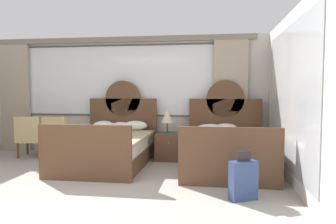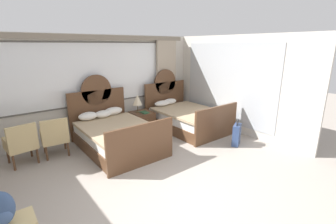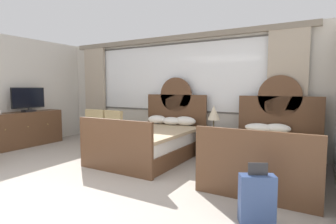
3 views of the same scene
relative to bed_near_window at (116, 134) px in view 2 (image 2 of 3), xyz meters
name	(u,v)px [view 2 (image 2 of 3)]	position (x,y,z in m)	size (l,w,h in m)	color
ground_plane	(184,205)	(-0.15, -2.64, -0.35)	(24.00, 24.00, 0.00)	#9E9389
wall_back_window	(87,84)	(-0.15, 1.23, 1.09)	(6.77, 0.22, 2.70)	beige
wall_right_mirror	(236,85)	(3.26, -0.98, 1.00)	(0.08, 4.46, 2.70)	beige
bed_near_window	(116,134)	(0.00, 0.00, 0.00)	(1.56, 2.26, 1.69)	brown
bed_near_mirror	(186,117)	(2.29, -0.01, -0.01)	(1.56, 2.26, 1.69)	brown
nightstand_between_beds	(142,121)	(1.15, 0.66, -0.07)	(0.60, 0.62, 0.56)	brown
table_lamp_on_nightstand	(137,100)	(1.06, 0.74, 0.56)	(0.27, 0.27, 0.52)	brown
book_on_nightstand	(145,112)	(1.17, 0.54, 0.22)	(0.18, 0.26, 0.03)	#285133
armchair_by_window_left	(55,136)	(-1.27, 0.43, 0.14)	(0.59, 0.59, 0.90)	tan
armchair_by_window_centre	(21,143)	(-1.91, 0.43, 0.14)	(0.61, 0.61, 0.90)	tan
backpack_on_bench	(0,210)	(-2.41, -2.14, 0.34)	(0.29, 0.22, 0.42)	#33476B
suitcase_on_floor	(237,135)	(2.45, -1.70, -0.08)	(0.40, 0.31, 0.66)	navy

